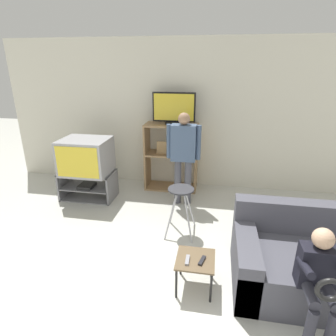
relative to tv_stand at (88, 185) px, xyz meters
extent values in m
cube|color=silver|center=(1.39, 0.92, 1.07)|extent=(6.40, 0.06, 2.60)
cube|color=slate|center=(0.00, 0.00, -0.22)|extent=(0.89, 0.49, 0.02)
cube|color=slate|center=(0.00, 0.00, -0.02)|extent=(0.86, 0.49, 0.02)
cube|color=slate|center=(0.00, 0.00, 0.23)|extent=(0.89, 0.49, 0.02)
cube|color=slate|center=(-0.43, 0.00, 0.00)|extent=(0.03, 0.49, 0.47)
cube|color=slate|center=(0.43, 0.00, 0.00)|extent=(0.03, 0.49, 0.47)
cube|color=black|center=(0.00, -0.06, 0.01)|extent=(0.24, 0.28, 0.05)
cube|color=#9E9EA3|center=(0.02, -0.01, 0.52)|extent=(0.76, 0.63, 0.57)
cube|color=yellow|center=(0.02, -0.33, 0.52)|extent=(0.68, 0.01, 0.49)
cube|color=#9E7A51|center=(0.88, 0.64, 0.37)|extent=(0.03, 0.42, 1.20)
cube|color=#9E7A51|center=(1.77, 0.64, 0.37)|extent=(0.03, 0.42, 1.20)
cube|color=#9E7A51|center=(1.33, 0.64, -0.22)|extent=(0.86, 0.42, 0.03)
cube|color=#9E7A51|center=(1.33, 0.64, 0.43)|extent=(0.86, 0.42, 0.03)
cube|color=#9E7A51|center=(1.33, 0.64, 0.95)|extent=(0.86, 0.42, 0.03)
cube|color=#9E7A4C|center=(1.17, 0.58, 0.55)|extent=(0.18, 0.04, 0.22)
cube|color=black|center=(1.36, 0.66, 0.99)|extent=(0.26, 0.20, 0.04)
cube|color=black|center=(1.36, 0.66, 1.25)|extent=(0.73, 0.04, 0.49)
cube|color=yellow|center=(1.36, 0.64, 1.25)|extent=(0.68, 0.01, 0.44)
cylinder|color=#B7B7BC|center=(1.58, -0.91, 0.08)|extent=(0.16, 0.20, 0.64)
cylinder|color=#B7B7BC|center=(1.80, -0.91, 0.08)|extent=(0.16, 0.20, 0.64)
cylinder|color=#B7B7BC|center=(1.58, -0.65, 0.08)|extent=(0.16, 0.20, 0.64)
cylinder|color=#B7B7BC|center=(1.80, -0.65, 0.08)|extent=(0.16, 0.20, 0.64)
cylinder|color=#333338|center=(1.69, -0.78, 0.41)|extent=(0.34, 0.34, 0.02)
cube|color=brown|center=(1.97, -1.76, 0.11)|extent=(0.38, 0.38, 0.02)
cylinder|color=black|center=(1.80, -1.93, -0.06)|extent=(0.02, 0.02, 0.34)
cylinder|color=black|center=(2.13, -1.93, -0.06)|extent=(0.02, 0.02, 0.34)
cylinder|color=black|center=(1.80, -1.59, -0.06)|extent=(0.02, 0.02, 0.34)
cylinder|color=black|center=(2.13, -1.59, -0.06)|extent=(0.02, 0.02, 0.34)
cube|color=#232328|center=(2.03, -1.79, 0.13)|extent=(0.07, 0.15, 0.02)
cube|color=gray|center=(1.89, -1.81, 0.13)|extent=(0.04, 0.14, 0.02)
cube|color=#4C4C56|center=(3.16, -1.57, -0.02)|extent=(1.62, 0.98, 0.43)
cube|color=#4C4C56|center=(3.16, -1.18, 0.38)|extent=(1.62, 0.20, 0.36)
cube|color=#4C4C56|center=(2.46, -1.57, 0.04)|extent=(0.22, 0.98, 0.55)
cylinder|color=#4C4C56|center=(1.53, 0.08, 0.14)|extent=(0.11, 0.11, 0.75)
cylinder|color=#4C4C56|center=(1.69, 0.08, 0.14)|extent=(0.11, 0.11, 0.75)
cube|color=#475B7A|center=(1.61, 0.08, 0.80)|extent=(0.38, 0.20, 0.56)
cylinder|color=#475B7A|center=(1.38, 0.08, 0.81)|extent=(0.08, 0.08, 0.53)
cylinder|color=#475B7A|center=(1.84, 0.08, 0.81)|extent=(0.08, 0.08, 0.53)
sphere|color=#A37A5B|center=(1.61, 0.08, 1.17)|extent=(0.18, 0.18, 0.18)
cylinder|color=#2D2D38|center=(2.90, -2.30, -0.02)|extent=(0.08, 0.08, 0.43)
cylinder|color=#2D2D38|center=(3.05, -2.30, -0.02)|extent=(0.08, 0.08, 0.43)
cylinder|color=#2D2D38|center=(2.90, -2.15, 0.24)|extent=(0.09, 0.30, 0.09)
cylinder|color=#2D2D38|center=(3.05, -2.15, 0.24)|extent=(0.09, 0.30, 0.09)
cube|color=black|center=(2.98, -2.00, 0.38)|extent=(0.30, 0.17, 0.37)
cylinder|color=black|center=(2.84, -2.13, 0.45)|extent=(0.06, 0.31, 0.14)
sphere|color=#DBAD89|center=(2.98, -2.00, 0.65)|extent=(0.17, 0.17, 0.17)
torus|color=black|center=(2.98, -2.29, 0.40)|extent=(0.21, 0.04, 0.21)
camera|label=1|loc=(2.09, -4.07, 1.95)|focal=30.00mm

